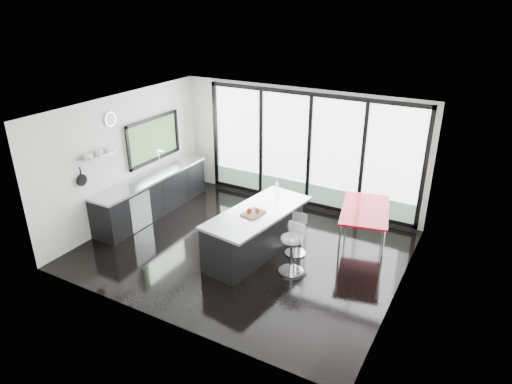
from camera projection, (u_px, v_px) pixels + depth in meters
The scene contains 11 objects.
floor at pixel (244, 249), 9.15m from camera, with size 6.00×5.00×0.00m, color black.
ceiling at pixel (243, 111), 8.02m from camera, with size 6.00×5.00×0.00m, color white.
wall_back at pixel (308, 155), 10.49m from camera, with size 6.00×0.09×2.80m.
wall_front at pixel (156, 243), 6.58m from camera, with size 6.00×0.00×2.80m, color silver.
wall_left at pixel (134, 148), 10.06m from camera, with size 0.26×5.00×2.80m.
wall_right at pixel (406, 220), 7.25m from camera, with size 0.00×5.00×2.80m, color silver.
counter_cabinets at pixel (153, 194), 10.47m from camera, with size 0.69×3.24×1.36m.
island at pixel (255, 232), 8.80m from camera, with size 1.29×2.44×1.24m.
bar_stool_near at pixel (291, 255), 8.25m from camera, with size 0.46×0.46×0.73m, color silver.
bar_stool_far at pixel (296, 239), 8.85m from camera, with size 0.41×0.41×0.65m, color silver.
red_table at pixel (363, 228), 9.08m from camera, with size 0.89×1.56×0.83m, color #AA0311.
Camera 1 is at (4.04, -6.80, 4.74)m, focal length 32.00 mm.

